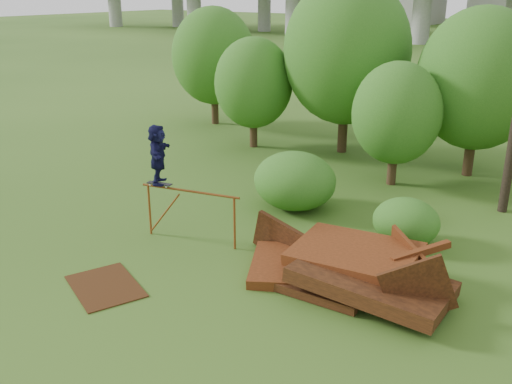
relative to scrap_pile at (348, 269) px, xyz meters
The scene contains 13 objects.
ground 2.68m from the scrap_pile, 141.98° to the right, with size 240.00×240.00×0.00m, color #2D5116.
scrap_pile is the anchor object (origin of this frame).
grind_rail 4.65m from the scrap_pile, behind, with size 2.83×0.73×1.49m.
skateboard 5.63m from the scrap_pile, behind, with size 0.74×0.35×0.07m.
skater 5.85m from the scrap_pile, behind, with size 1.51×0.48×1.62m, color #101036.
flat_plate 5.66m from the scrap_pile, 143.49° to the right, with size 1.94×1.39×0.03m, color #3A1F0C.
tree_0 12.66m from the scrap_pile, 135.94° to the left, with size 3.31×3.31×4.67m.
tree_1 12.12m from the scrap_pile, 118.14° to the left, with size 5.08×5.08×7.06m.
tree_2 8.00m from the scrap_pile, 105.56° to the left, with size 3.04×3.04×4.29m.
tree_3 10.50m from the scrap_pile, 91.06° to the left, with size 4.34×4.34×6.02m.
tree_6 17.47m from the scrap_pile, 139.72° to the left, with size 4.10×4.10×5.73m.
shrub_left 5.04m from the scrap_pile, 136.24° to the left, with size 2.61×2.41×1.81m, color #1F5416.
shrub_right 2.98m from the scrap_pile, 85.96° to the left, with size 1.80×1.65×1.28m, color #1F5416.
Camera 1 is at (7.22, -9.22, 6.59)m, focal length 40.00 mm.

